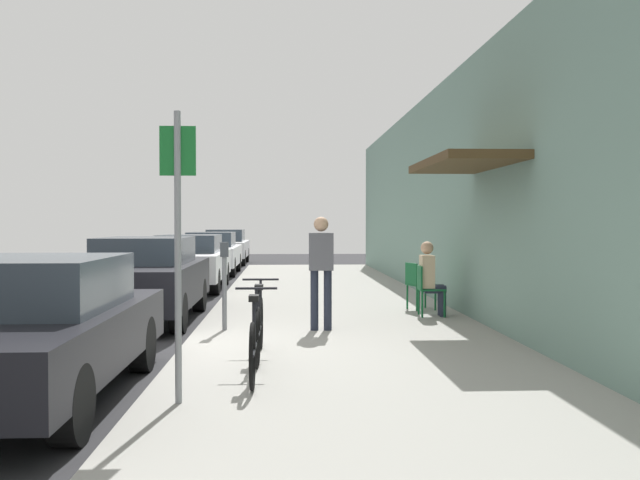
{
  "coord_description": "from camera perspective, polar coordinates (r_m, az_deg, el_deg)",
  "views": [
    {
      "loc": [
        1.34,
        -8.93,
        1.73
      ],
      "look_at": [
        2.2,
        7.69,
        1.32
      ],
      "focal_mm": 39.43,
      "sensor_mm": 36.0,
      "label": 1
    }
  ],
  "objects": [
    {
      "name": "cafe_chair_1",
      "position": [
        13.12,
        7.91,
        -3.44
      ],
      "size": [
        0.55,
        0.55,
        0.87
      ],
      "color": "#14592D",
      "rests_on": "sidewalk_slab"
    },
    {
      "name": "bicycle_1",
      "position": [
        8.56,
        -4.93,
        -7.0
      ],
      "size": [
        0.46,
        1.71,
        0.9
      ],
      "color": "black",
      "rests_on": "sidewalk_slab"
    },
    {
      "name": "parked_car_3",
      "position": [
        23.87,
        -8.82,
        -1.01
      ],
      "size": [
        1.8,
        4.4,
        1.42
      ],
      "color": "silver",
      "rests_on": "ground_plane"
    },
    {
      "name": "ground_plane",
      "position": [
        9.2,
        -11.44,
        -9.46
      ],
      "size": [
        60.0,
        60.0,
        0.0
      ],
      "primitive_type": "plane",
      "color": "#2D2D30"
    },
    {
      "name": "street_sign",
      "position": [
        6.36,
        -11.46,
        0.56
      ],
      "size": [
        0.32,
        0.06,
        2.6
      ],
      "color": "gray",
      "rests_on": "sidewalk_slab"
    },
    {
      "name": "cafe_chair_0",
      "position": [
        12.26,
        8.67,
        -3.79
      ],
      "size": [
        0.46,
        0.46,
        0.87
      ],
      "color": "#14592D",
      "rests_on": "sidewalk_slab"
    },
    {
      "name": "bicycle_0",
      "position": [
        7.36,
        -5.33,
        -8.38
      ],
      "size": [
        0.46,
        1.71,
        0.9
      ],
      "color": "black",
      "rests_on": "sidewalk_slab"
    },
    {
      "name": "parked_car_4",
      "position": [
        29.75,
        -7.66,
        -0.5
      ],
      "size": [
        1.8,
        4.4,
        1.45
      ],
      "color": "silver",
      "rests_on": "ground_plane"
    },
    {
      "name": "seated_patron_0",
      "position": [
        12.26,
        8.95,
        -2.89
      ],
      "size": [
        0.43,
        0.37,
        1.29
      ],
      "color": "#232838",
      "rests_on": "sidewalk_slab"
    },
    {
      "name": "building_facade",
      "position": [
        11.43,
        13.88,
        4.11
      ],
      "size": [
        1.4,
        32.0,
        4.55
      ],
      "color": "gray",
      "rests_on": "ground_plane"
    },
    {
      "name": "parked_car_1",
      "position": [
        12.71,
        -14.04,
        -3.0
      ],
      "size": [
        1.8,
        4.4,
        1.47
      ],
      "color": "black",
      "rests_on": "ground_plane"
    },
    {
      "name": "parking_meter",
      "position": [
        10.64,
        -7.76,
        -3.15
      ],
      "size": [
        0.12,
        0.1,
        1.32
      ],
      "color": "slate",
      "rests_on": "sidewalk_slab"
    },
    {
      "name": "sidewalk_slab",
      "position": [
        11.1,
        1.79,
        -7.25
      ],
      "size": [
        4.5,
        32.0,
        0.12
      ],
      "primitive_type": "cube",
      "color": "#9E9B93",
      "rests_on": "ground_plane"
    },
    {
      "name": "parked_car_2",
      "position": [
        18.42,
        -10.57,
        -1.7
      ],
      "size": [
        1.8,
        4.4,
        1.42
      ],
      "color": "silver",
      "rests_on": "ground_plane"
    },
    {
      "name": "parked_car_0",
      "position": [
        7.38,
        -22.4,
        -6.58
      ],
      "size": [
        1.8,
        4.4,
        1.39
      ],
      "color": "black",
      "rests_on": "ground_plane"
    },
    {
      "name": "pedestrian_standing",
      "position": [
        10.5,
        0.09,
        -1.93
      ],
      "size": [
        0.36,
        0.22,
        1.7
      ],
      "color": "#232838",
      "rests_on": "sidewalk_slab"
    }
  ]
}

